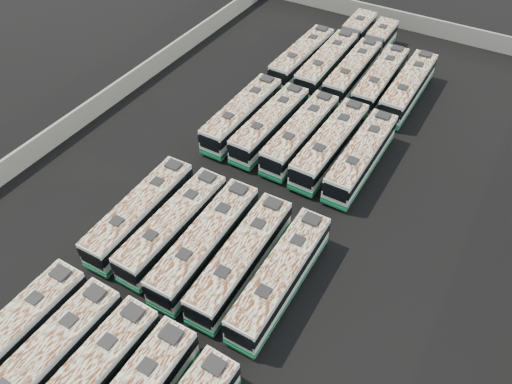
% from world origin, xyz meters
% --- Properties ---
extents(ground, '(140.00, 140.00, 0.00)m').
position_xyz_m(ground, '(0.00, 0.00, 0.00)').
color(ground, black).
rests_on(ground, ground).
extents(perimeter_wall, '(45.20, 73.20, 2.20)m').
position_xyz_m(perimeter_wall, '(0.00, 0.00, 1.10)').
color(perimeter_wall, gray).
rests_on(perimeter_wall, ground).
extents(bus_front_far_left, '(2.46, 11.41, 3.21)m').
position_xyz_m(bus_front_far_left, '(-8.14, -21.11, 1.64)').
color(bus_front_far_left, silver).
rests_on(bus_front_far_left, ground).
extents(bus_front_left, '(2.63, 11.66, 3.27)m').
position_xyz_m(bus_front_left, '(-4.99, -21.22, 1.67)').
color(bus_front_left, silver).
rests_on(bus_front_left, ground).
extents(bus_midfront_far_left, '(2.65, 11.39, 3.19)m').
position_xyz_m(bus_midfront_far_left, '(-8.19, -8.28, 1.63)').
color(bus_midfront_far_left, silver).
rests_on(bus_midfront_far_left, ground).
extents(bus_midfront_left, '(2.52, 11.36, 3.19)m').
position_xyz_m(bus_midfront_left, '(-5.05, -8.07, 1.63)').
color(bus_midfront_left, silver).
rests_on(bus_midfront_left, ground).
extents(bus_midfront_center, '(2.75, 11.85, 3.32)m').
position_xyz_m(bus_midfront_center, '(-1.89, -8.24, 1.70)').
color(bus_midfront_center, silver).
rests_on(bus_midfront_center, ground).
extents(bus_midfront_right, '(2.73, 11.65, 3.27)m').
position_xyz_m(bus_midfront_right, '(1.22, -8.15, 1.67)').
color(bus_midfront_right, silver).
rests_on(bus_midfront_right, ground).
extents(bus_midfront_far_right, '(2.54, 11.59, 3.26)m').
position_xyz_m(bus_midfront_far_right, '(4.45, -8.09, 1.67)').
color(bus_midfront_far_right, silver).
rests_on(bus_midfront_far_right, ground).
extents(bus_midback_far_left, '(2.48, 11.57, 3.26)m').
position_xyz_m(bus_midback_far_left, '(-8.15, 7.16, 1.66)').
color(bus_midback_far_left, silver).
rests_on(bus_midback_far_left, ground).
extents(bus_midback_left, '(2.62, 11.40, 3.20)m').
position_xyz_m(bus_midback_left, '(-5.02, 7.20, 1.64)').
color(bus_midback_left, silver).
rests_on(bus_midback_left, ground).
extents(bus_midback_center, '(2.58, 11.54, 3.24)m').
position_xyz_m(bus_midback_center, '(-1.79, 7.33, 1.66)').
color(bus_midback_center, silver).
rests_on(bus_midback_center, ground).
extents(bus_midback_right, '(2.70, 11.87, 3.33)m').
position_xyz_m(bus_midback_right, '(1.30, 7.24, 1.70)').
color(bus_midback_right, silver).
rests_on(bus_midback_right, ground).
extents(bus_midback_far_right, '(2.48, 11.62, 3.27)m').
position_xyz_m(bus_midback_far_right, '(4.40, 7.12, 1.67)').
color(bus_midback_far_right, silver).
rests_on(bus_midback_far_right, ground).
extents(bus_back_far_left, '(2.69, 11.54, 3.24)m').
position_xyz_m(bus_back_far_left, '(-8.13, 20.20, 1.66)').
color(bus_back_far_left, silver).
rests_on(bus_back_far_left, ground).
extents(bus_back_left, '(2.74, 18.46, 3.34)m').
position_xyz_m(bus_back_left, '(-5.04, 23.29, 1.71)').
color(bus_back_left, silver).
rests_on(bus_back_left, ground).
extents(bus_back_center, '(2.62, 17.63, 3.19)m').
position_xyz_m(bus_back_center, '(-1.94, 23.19, 1.63)').
color(bus_back_center, silver).
rests_on(bus_back_center, ground).
extents(bus_back_right, '(2.64, 11.61, 3.26)m').
position_xyz_m(bus_back_right, '(1.35, 20.06, 1.67)').
color(bus_back_right, silver).
rests_on(bus_back_right, ground).
extents(bus_back_far_right, '(2.52, 11.86, 3.34)m').
position_xyz_m(bus_back_far_right, '(4.41, 20.14, 1.71)').
color(bus_back_far_right, silver).
rests_on(bus_back_far_right, ground).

